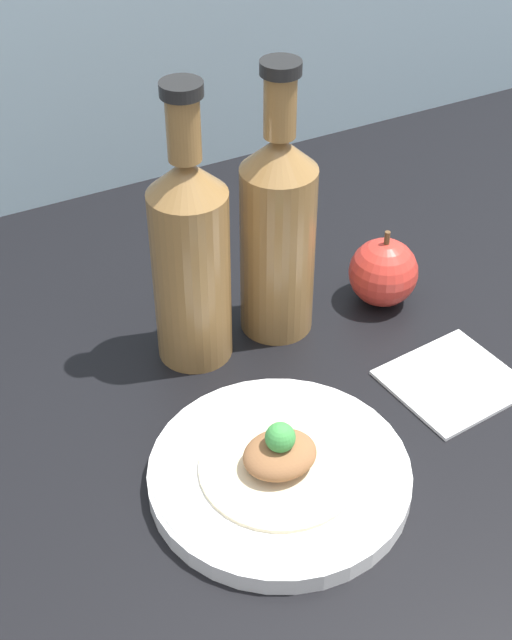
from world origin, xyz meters
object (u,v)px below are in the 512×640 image
cider_bottle_right (278,230)px  cider_bottle_left (191,255)px  plated_food (280,458)px  plate (279,473)px  apple (383,272)px

cider_bottle_right → cider_bottle_left: bearing=180.0°
plated_food → cider_bottle_right: size_ratio=0.48×
plate → plated_food: (-0.00, 0.00, 1.96)cm
plated_food → cider_bottle_right: cider_bottle_right is taller
apple → cider_bottle_left: bearing=175.2°
cider_bottle_left → apple: cider_bottle_left is taller
plate → cider_bottle_right: bearing=62.0°
plate → apple: (22.67, 17.87, 2.60)cm
cider_bottle_right → apple: size_ratio=3.26×
plate → cider_bottle_left: 22.41cm
cider_bottle_left → plate: bearing=-92.8°
plate → cider_bottle_left: bearing=87.2°
cider_bottle_right → plate: bearing=-118.0°
plated_food → cider_bottle_left: (0.97, 19.68, 8.72)cm
cider_bottle_left → cider_bottle_right: same height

